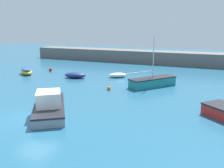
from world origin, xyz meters
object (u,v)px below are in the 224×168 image
at_px(rowboat_with_red_cover, 26,71).
at_px(mooring_buoy_red, 50,70).
at_px(open_tender_yellow, 75,75).
at_px(cabin_cruiser_white, 49,106).
at_px(sailboat_short_mast, 152,82).
at_px(mooring_buoy_orange, 109,88).
at_px(dinghy_near_pier, 118,75).

distance_m(rowboat_with_red_cover, mooring_buoy_red, 3.48).
bearing_deg(open_tender_yellow, cabin_cruiser_white, -79.04).
bearing_deg(open_tender_yellow, rowboat_with_red_cover, 171.11).
relative_size(open_tender_yellow, sailboat_short_mast, 0.56).
distance_m(sailboat_short_mast, mooring_buoy_orange, 4.87).
bearing_deg(mooring_buoy_orange, cabin_cruiser_white, -97.89).
relative_size(open_tender_yellow, dinghy_near_pier, 1.20).
height_order(cabin_cruiser_white, mooring_buoy_red, cabin_cruiser_white).
relative_size(open_tender_yellow, mooring_buoy_red, 6.44).
relative_size(rowboat_with_red_cover, mooring_buoy_red, 7.27).
bearing_deg(mooring_buoy_red, open_tender_yellow, -24.52).
relative_size(sailboat_short_mast, rowboat_with_red_cover, 1.57).
bearing_deg(rowboat_with_red_cover, sailboat_short_mast, -140.59).
relative_size(dinghy_near_pier, mooring_buoy_orange, 6.54).
xyz_separation_m(sailboat_short_mast, mooring_buoy_orange, (-3.66, -3.20, -0.32)).
bearing_deg(cabin_cruiser_white, mooring_buoy_red, 1.43).
xyz_separation_m(open_tender_yellow, sailboat_short_mast, (9.98, -0.67, 0.16)).
height_order(sailboat_short_mast, mooring_buoy_red, sailboat_short_mast).
relative_size(cabin_cruiser_white, rowboat_with_red_cover, 1.86).
height_order(dinghy_near_pier, rowboat_with_red_cover, rowboat_with_red_cover).
bearing_deg(sailboat_short_mast, rowboat_with_red_cover, 125.51).
bearing_deg(mooring_buoy_orange, open_tender_yellow, 148.53).
xyz_separation_m(dinghy_near_pier, mooring_buoy_orange, (1.59, -6.23, -0.10)).
bearing_deg(cabin_cruiser_white, sailboat_short_mast, -58.43).
xyz_separation_m(sailboat_short_mast, rowboat_with_red_cover, (-17.33, 0.21, -0.09)).
bearing_deg(dinghy_near_pier, rowboat_with_red_cover, -20.60).
distance_m(dinghy_near_pier, mooring_buoy_red, 10.50).
bearing_deg(cabin_cruiser_white, open_tender_yellow, -11.99).
height_order(cabin_cruiser_white, dinghy_near_pier, cabin_cruiser_white).
relative_size(dinghy_near_pier, rowboat_with_red_cover, 0.74).
relative_size(sailboat_short_mast, mooring_buoy_red, 11.43).
xyz_separation_m(cabin_cruiser_white, mooring_buoy_red, (-10.96, 14.60, -0.37)).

